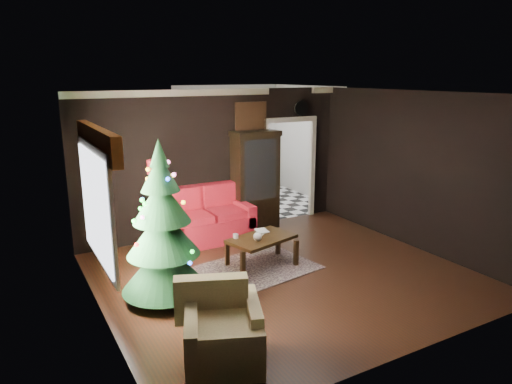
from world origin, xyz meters
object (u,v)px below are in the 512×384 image
curio_cabinet (255,183)px  christmas_tree (163,228)px  wall_clock (301,108)px  loveseat (208,215)px  teapot (258,236)px  floor_lamp (157,210)px  kitchen_table (250,191)px  coffee_table (262,251)px  armchair (223,326)px

curio_cabinet → christmas_tree: size_ratio=0.83×
curio_cabinet → wall_clock: bearing=8.5°
loveseat → teapot: loveseat is taller
floor_lamp → wall_clock: 3.81m
teapot → kitchen_table: bearing=63.4°
coffee_table → christmas_tree: bearing=-168.2°
floor_lamp → wall_clock: bearing=12.0°
loveseat → teapot: 1.68m
coffee_table → floor_lamp: bearing=137.5°
curio_cabinet → armchair: size_ratio=2.16×
coffee_table → wall_clock: wall_clock is taller
coffee_table → teapot: size_ratio=6.72×
christmas_tree → armchair: christmas_tree is taller
kitchen_table → floor_lamp: bearing=-145.4°
loveseat → kitchen_table: 2.45m
teapot → kitchen_table: (1.66, 3.32, -0.19)m
wall_clock → armchair: bearing=-132.7°
teapot → christmas_tree: bearing=-171.3°
armchair → wall_clock: bearing=69.4°
teapot → kitchen_table: kitchen_table is taller
wall_clock → loveseat: bearing=-170.3°
coffee_table → wall_clock: size_ratio=3.36×
floor_lamp → curio_cabinet: bearing=13.8°
loveseat → teapot: size_ratio=10.64×
floor_lamp → wall_clock: wall_clock is taller
curio_cabinet → kitchen_table: curio_cabinet is taller
christmas_tree → kitchen_table: size_ratio=3.04×
loveseat → floor_lamp: 1.15m
teapot → wall_clock: bearing=43.1°
armchair → kitchen_table: size_ratio=1.18×
curio_cabinet → teapot: curio_cabinet is taller
curio_cabinet → floor_lamp: curio_cabinet is taller
wall_clock → kitchen_table: size_ratio=0.43×
floor_lamp → kitchen_table: floor_lamp is taller
loveseat → wall_clock: (2.35, 0.40, 1.88)m
armchair → teapot: 2.57m
christmas_tree → wall_clock: 4.67m
coffee_table → teapot: teapot is taller
loveseat → christmas_tree: (-1.48, -1.92, 0.55)m
loveseat → coffee_table: size_ratio=1.58×
loveseat → teapot: bearing=-85.3°
christmas_tree → wall_clock: (3.83, 2.32, 1.33)m
curio_cabinet → wall_clock: size_ratio=5.94×
teapot → loveseat: bearing=94.7°
coffee_table → kitchen_table: kitchen_table is taller
floor_lamp → armchair: 3.42m
christmas_tree → armchair: size_ratio=2.58×
armchair → kitchen_table: bearing=80.9°
floor_lamp → armchair: (-0.37, -3.37, -0.37)m
armchair → wall_clock: 5.90m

